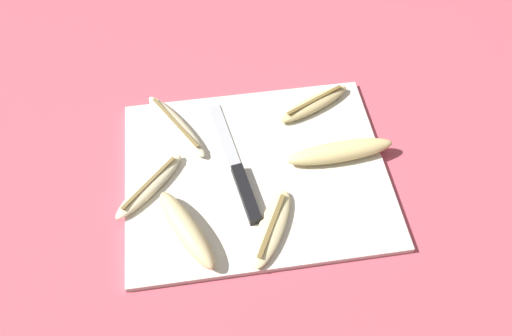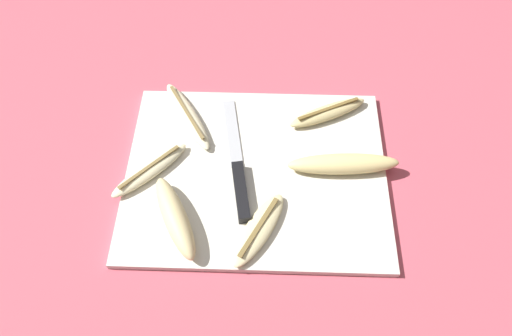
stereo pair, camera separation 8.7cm
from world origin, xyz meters
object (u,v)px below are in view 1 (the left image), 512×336
knife (241,181)px  banana_pale_long (150,186)px  banana_spotted_left (314,104)px  banana_mellow_near (186,229)px  banana_golden_short (340,152)px  banana_soft_right (271,228)px  banana_bright_far (176,126)px

knife → banana_pale_long: (-0.16, 0.01, 0.00)m
banana_spotted_left → banana_mellow_near: bearing=-137.4°
banana_golden_short → banana_soft_right: 0.19m
banana_mellow_near → knife: bearing=40.6°
banana_soft_right → banana_bright_far: size_ratio=0.88×
knife → banana_golden_short: size_ratio=1.36×
knife → banana_spotted_left: 0.22m
banana_soft_right → banana_mellow_near: (-0.14, 0.01, 0.01)m
knife → banana_pale_long: bearing=166.0°
knife → banana_soft_right: size_ratio=1.76×
banana_golden_short → banana_pale_long: bearing=-176.8°
banana_soft_right → banana_pale_long: 0.22m
banana_mellow_near → banana_pale_long: (-0.06, 0.10, -0.01)m
banana_mellow_near → banana_bright_far: 0.22m
banana_spotted_left → banana_mellow_near: banana_mellow_near is taller
banana_golden_short → banana_mellow_near: size_ratio=1.21×
banana_golden_short → banana_mellow_near: 0.30m
banana_soft_right → banana_mellow_near: size_ratio=0.93×
knife → banana_golden_short: banana_golden_short is taller
banana_soft_right → banana_bright_far: (-0.14, 0.24, 0.00)m
knife → banana_soft_right: 0.10m
banana_golden_short → banana_soft_right: banana_golden_short is taller
banana_spotted_left → banana_mellow_near: size_ratio=0.96×
banana_mellow_near → banana_golden_short: bearing=22.6°
banana_soft_right → banana_bright_far: bearing=121.0°
banana_soft_right → banana_pale_long: size_ratio=1.11×
banana_spotted_left → banana_soft_right: 0.28m
banana_spotted_left → banana_pale_long: bearing=-156.1°
banana_golden_short → banana_spotted_left: banana_golden_short is taller
banana_golden_short → banana_bright_far: bearing=159.5°
banana_soft_right → banana_bright_far: 0.27m
banana_mellow_near → banana_pale_long: banana_mellow_near is taller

